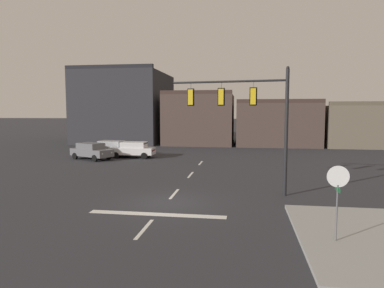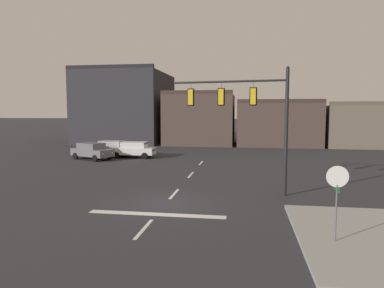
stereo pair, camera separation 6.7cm
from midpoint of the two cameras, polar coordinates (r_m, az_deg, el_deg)
The scene contains 10 objects.
ground_plane at distance 18.17m, azimuth -4.31°, elevation -9.64°, with size 400.00×400.00×0.00m, color #2B2B30.
sidewalk_near_corner at distance 14.59m, azimuth 26.78°, elevation -13.73°, with size 5.00×8.00×0.15m, color gray.
stop_bar_paint at distance 16.30m, azimuth -5.92°, elevation -11.42°, with size 6.40×0.50×0.01m, color silver.
lane_centreline at distance 20.06m, azimuth -3.02°, elevation -8.17°, with size 0.16×26.40×0.01m.
signal_mast_near_side at distance 19.94m, azimuth 9.19°, elevation 5.71°, with size 6.64×1.09×7.15m.
stop_sign at distance 13.19m, azimuth 22.70°, elevation -6.26°, with size 0.76×0.64×2.83m.
car_lot_nearside at distance 37.49m, azimuth -13.29°, elevation -0.63°, with size 4.59×2.28×1.61m.
car_lot_middle at distance 35.71m, azimuth -9.74°, elevation -0.86°, with size 4.48×1.97×1.61m.
car_lot_farside at distance 35.32m, azimuth -16.26°, elevation -1.06°, with size 4.75×3.53×1.61m.
building_row at distance 50.74m, azimuth 7.49°, elevation 4.61°, with size 58.30×13.82×10.95m.
Camera 1 is at (3.93, -17.09, 4.72)m, focal length 32.45 mm.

